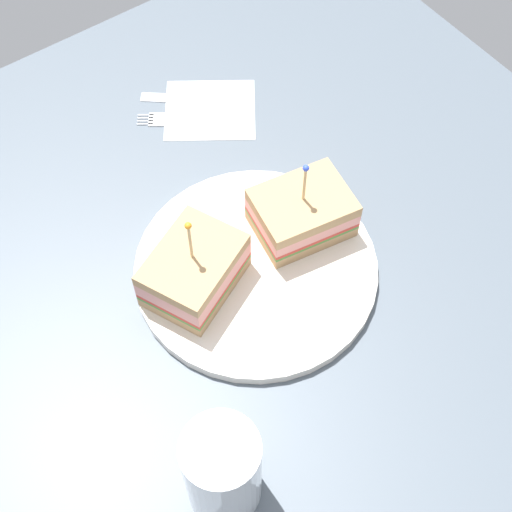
{
  "coord_description": "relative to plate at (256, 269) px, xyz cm",
  "views": [
    {
      "loc": [
        34.58,
        -24.96,
        70.6
      ],
      "look_at": [
        0.0,
        0.0,
        3.26
      ],
      "focal_mm": 53.0,
      "sensor_mm": 36.0,
      "label": 1
    }
  ],
  "objects": [
    {
      "name": "plate",
      "position": [
        0.0,
        0.0,
        0.0
      ],
      "size": [
        26.36,
        26.36,
        1.26
      ],
      "primitive_type": "cylinder",
      "color": "silver",
      "rests_on": "ground_plane"
    },
    {
      "name": "sandwich_half_front",
      "position": [
        -1.29,
        7.1,
        3.22
      ],
      "size": [
        9.32,
        11.31,
        10.59
      ],
      "color": "tan",
      "rests_on": "plate"
    },
    {
      "name": "sandwich_half_back",
      "position": [
        -1.96,
        -6.48,
        3.39
      ],
      "size": [
        11.25,
        12.55,
        11.16
      ],
      "color": "tan",
      "rests_on": "plate"
    },
    {
      "name": "drink_glass",
      "position": [
        17.38,
        -16.11,
        4.58
      ],
      "size": [
        6.82,
        6.82,
        11.78
      ],
      "color": "silver",
      "rests_on": "ground_plane"
    },
    {
      "name": "fork",
      "position": [
        -23.83,
        4.95,
        -0.46
      ],
      "size": [
        8.38,
        11.13,
        0.35
      ],
      "color": "silver",
      "rests_on": "ground_plane"
    },
    {
      "name": "ground_plane",
      "position": [
        0.0,
        0.0,
        -1.63
      ],
      "size": [
        90.13,
        90.13,
        2.0
      ],
      "primitive_type": "cube",
      "color": "#4C5660"
    },
    {
      "name": "knife",
      "position": [
        -26.24,
        7.7,
        -0.46
      ],
      "size": [
        8.87,
        10.55,
        0.35
      ],
      "color": "silver",
      "rests_on": "ground_plane"
    },
    {
      "name": "napkin",
      "position": [
        -22.78,
        9.3,
        -0.56
      ],
      "size": [
        14.76,
        15.04,
        0.15
      ],
      "primitive_type": "cube",
      "rotation": [
        0.0,
        0.0,
        10.39
      ],
      "color": "white",
      "rests_on": "ground_plane"
    }
  ]
}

